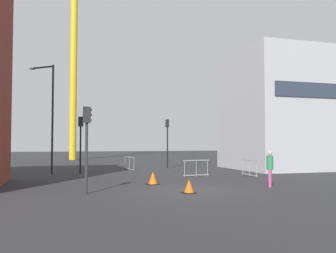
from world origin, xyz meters
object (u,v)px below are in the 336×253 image
object	(u,v)px
construction_crane	(75,24)
traffic_light_near	(81,135)
traffic_light_far	(167,136)
traffic_cone_orange	(153,178)
traffic_cone_striped	(189,187)
streetlamp_tall	(50,109)
pedestrian_walking	(270,166)
traffic_light_corner	(87,135)

from	to	relation	value
construction_crane	traffic_light_near	bearing A→B (deg)	-91.01
traffic_light_far	traffic_cone_orange	world-z (taller)	traffic_light_far
traffic_cone_striped	construction_crane	bearing A→B (deg)	95.97
streetlamp_tall	traffic_light_far	bearing A→B (deg)	21.19
pedestrian_walking	traffic_cone_striped	size ratio (longest dim) A/B	2.96
streetlamp_tall	traffic_light_far	distance (m)	10.57
construction_crane	traffic_light_near	size ratio (longest dim) A/B	7.09
traffic_cone_orange	traffic_light_corner	bearing A→B (deg)	-142.93
traffic_cone_orange	construction_crane	bearing A→B (deg)	95.42
traffic_light_near	traffic_cone_striped	distance (m)	12.59
construction_crane	streetlamp_tall	bearing A→B (deg)	-96.48
streetlamp_tall	traffic_light_corner	distance (m)	11.20
traffic_light_far	traffic_cone_orange	size ratio (longest dim) A/B	6.32
traffic_light_near	traffic_light_corner	size ratio (longest dim) A/B	1.08
traffic_light_near	pedestrian_walking	distance (m)	13.84
streetlamp_tall	traffic_cone_striped	distance (m)	14.00
traffic_light_far	traffic_cone_striped	size ratio (longest dim) A/B	7.06
traffic_light_corner	traffic_light_far	xyz separation A→B (m)	(7.94, 14.64, 0.29)
traffic_light_corner	traffic_light_near	bearing A→B (deg)	88.10
pedestrian_walking	traffic_cone_orange	distance (m)	6.02
traffic_light_far	traffic_cone_orange	xyz separation A→B (m)	(-4.31, -11.89, -2.51)
traffic_cone_striped	traffic_cone_orange	bearing A→B (deg)	100.33
traffic_light_corner	traffic_cone_striped	bearing A→B (deg)	-12.94
construction_crane	traffic_cone_orange	distance (m)	35.17
streetlamp_tall	traffic_light_corner	size ratio (longest dim) A/B	2.04
traffic_light_far	traffic_cone_striped	distance (m)	16.25
streetlamp_tall	pedestrian_walking	world-z (taller)	streetlamp_tall
streetlamp_tall	traffic_cone_orange	size ratio (longest dim) A/B	11.44
streetlamp_tall	pedestrian_walking	size ratio (longest dim) A/B	4.32
construction_crane	traffic_light_near	world-z (taller)	construction_crane
traffic_light_near	traffic_cone_orange	size ratio (longest dim) A/B	6.05
traffic_light_corner	traffic_cone_striped	xyz separation A→B (m)	(4.32, -0.99, -2.26)
traffic_light_corner	traffic_cone_orange	distance (m)	5.07
construction_crane	pedestrian_walking	world-z (taller)	construction_crane
traffic_light_near	traffic_light_far	distance (m)	8.55
pedestrian_walking	traffic_cone_orange	size ratio (longest dim) A/B	2.65
traffic_light_near	traffic_cone_orange	distance (m)	8.93
traffic_light_corner	construction_crane	bearing A→B (deg)	88.70
pedestrian_walking	traffic_light_corner	bearing A→B (deg)	179.80
streetlamp_tall	pedestrian_walking	distance (m)	15.68
streetlamp_tall	pedestrian_walking	xyz separation A→B (m)	(10.71, -10.90, -3.51)
pedestrian_walking	traffic_cone_orange	bearing A→B (deg)	152.32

